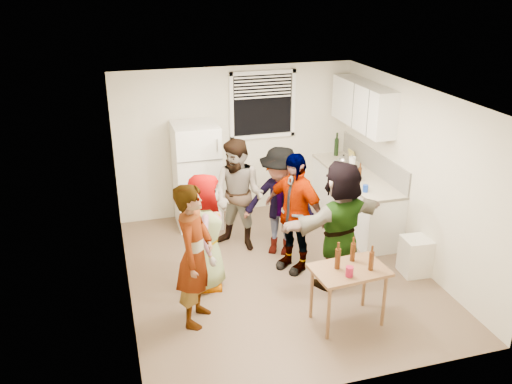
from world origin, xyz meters
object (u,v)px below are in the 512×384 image
object	(u,v)px
serving_table	(346,321)
beer_bottle_table	(337,268)
guest_back_left	(239,247)
wine_bottle	(336,155)
beer_bottle_counter	(359,181)
kettle	(343,165)
refrigerator	(197,176)
trash_bin	(415,257)
guest_grey	(207,285)
guest_orange	(336,282)
guest_back_right	(279,252)
guest_black	(292,267)
blue_cup	(365,192)
guest_stripe	(198,319)
red_cup	(349,276)

from	to	relation	value
serving_table	beer_bottle_table	bearing A→B (deg)	160.80
beer_bottle_table	guest_back_left	bearing A→B (deg)	106.48
wine_bottle	beer_bottle_table	xyz separation A→B (m)	(-1.43, -3.29, -0.18)
beer_bottle_counter	beer_bottle_table	world-z (taller)	beer_bottle_counter
wine_bottle	kettle	bearing A→B (deg)	-100.96
refrigerator	wine_bottle	xyz separation A→B (m)	(2.50, 0.18, 0.05)
kettle	trash_bin	size ratio (longest dim) A/B	0.46
refrigerator	guest_grey	bearing A→B (deg)	-97.29
refrigerator	beer_bottle_counter	xyz separation A→B (m)	(2.35, -1.04, 0.05)
guest_back_left	guest_orange	xyz separation A→B (m)	(1.01, -1.33, 0.00)
kettle	guest_orange	size ratio (longest dim) A/B	0.14
refrigerator	serving_table	xyz separation A→B (m)	(1.20, -3.15, -0.85)
wine_bottle	beer_bottle_counter	size ratio (longest dim) A/B	1.46
guest_back_right	beer_bottle_table	bearing A→B (deg)	-57.37
guest_back_right	guest_black	distance (m)	0.49
blue_cup	serving_table	bearing A→B (deg)	-121.49
guest_black	blue_cup	bearing A→B (deg)	73.29
trash_bin	guest_black	xyz separation A→B (m)	(-1.57, 0.61, -0.25)
refrigerator	guest_black	xyz separation A→B (m)	(1.01, -1.79, -0.85)
guest_stripe	guest_orange	size ratio (longest dim) A/B	1.02
beer_bottle_table	guest_grey	bearing A→B (deg)	137.41
guest_grey	guest_back_right	size ratio (longest dim) A/B	0.97
red_cup	guest_orange	world-z (taller)	red_cup
serving_table	beer_bottle_table	world-z (taller)	beer_bottle_table
wine_bottle	serving_table	xyz separation A→B (m)	(-1.30, -3.34, -0.90)
beer_bottle_counter	guest_back_left	distance (m)	2.11
guest_back_left	guest_back_right	world-z (taller)	guest_back_left
wine_bottle	guest_back_right	bearing A→B (deg)	-135.79
beer_bottle_counter	red_cup	bearing A→B (deg)	-118.35
kettle	guest_back_left	distance (m)	2.25
refrigerator	guest_orange	size ratio (longest dim) A/B	0.98
wine_bottle	beer_bottle_counter	distance (m)	1.23
serving_table	guest_back_right	distance (m)	1.87
refrigerator	blue_cup	xyz separation A→B (m)	(2.23, -1.48, 0.05)
wine_bottle	guest_back_left	bearing A→B (deg)	-150.56
refrigerator	guest_black	world-z (taller)	refrigerator
serving_table	beer_bottle_table	distance (m)	0.74
guest_grey	serving_table	bearing A→B (deg)	-118.89
guest_black	refrigerator	bearing A→B (deg)	178.66
wine_bottle	guest_back_left	xyz separation A→B (m)	(-2.06, -1.16, -0.90)
beer_bottle_counter	wine_bottle	bearing A→B (deg)	82.98
beer_bottle_table	guest_stripe	size ratio (longest dim) A/B	0.14
red_cup	guest_stripe	size ratio (longest dim) A/B	0.07
guest_back_right	guest_orange	xyz separation A→B (m)	(0.48, -1.01, 0.00)
beer_bottle_table	guest_stripe	world-z (taller)	beer_bottle_table
guest_black	red_cup	bearing A→B (deg)	-26.60
serving_table	guest_black	xyz separation A→B (m)	(-0.19, 1.37, 0.00)
beer_bottle_table	guest_back_right	bearing A→B (deg)	92.91
red_cup	guest_grey	distance (m)	2.09
guest_black	guest_back_right	bearing A→B (deg)	153.53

